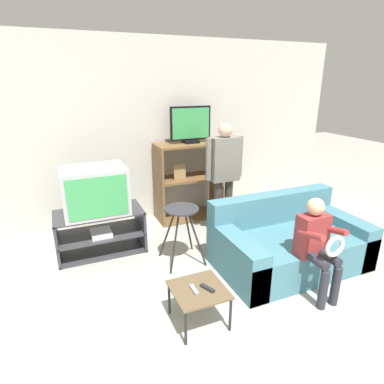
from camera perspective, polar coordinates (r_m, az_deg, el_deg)
name	(u,v)px	position (r m, az deg, el deg)	size (l,w,h in m)	color
wall_back	(143,133)	(4.76, -8.73, 10.33)	(6.40, 0.06, 2.60)	beige
tv_stand	(101,232)	(4.13, -15.95, -6.83)	(1.03, 0.53, 0.53)	#38383D
television_main	(95,190)	(3.92, -16.90, 0.26)	(0.73, 0.55, 0.55)	#B2B2B7
media_shelf	(189,181)	(4.82, -0.59, 2.03)	(0.97, 0.46, 1.16)	brown
television_flat	(191,126)	(4.67, -0.26, 11.73)	(0.61, 0.20, 0.52)	black
folding_stool	(182,217)	(3.64, -1.86, -4.51)	(0.45, 0.43, 0.68)	black
snack_table	(199,293)	(2.88, 1.20, -17.43)	(0.45, 0.45, 0.34)	brown
remote_control_black	(207,288)	(2.85, 2.74, -16.69)	(0.04, 0.14, 0.02)	#232328
remote_control_white	(194,290)	(2.83, 0.37, -16.96)	(0.04, 0.14, 0.02)	gray
couch	(288,243)	(3.88, 16.63, -8.71)	(1.65, 0.96, 0.75)	teal
person_standing_adult	(224,169)	(4.26, 5.72, 4.12)	(0.53, 0.20, 1.52)	#3D3833
person_seated_child	(317,241)	(3.31, 21.35, -8.15)	(0.33, 0.43, 0.99)	#2D2D38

